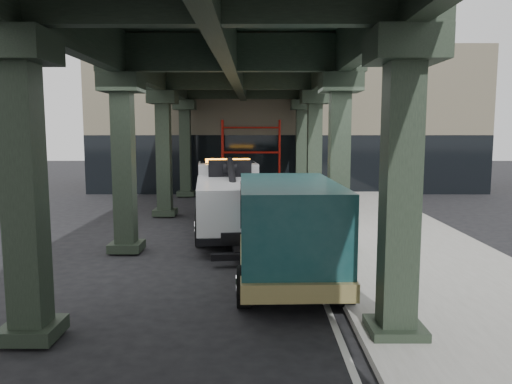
{
  "coord_description": "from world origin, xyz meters",
  "views": [
    {
      "loc": [
        0.32,
        -11.89,
        3.46
      ],
      "look_at": [
        0.29,
        2.32,
        1.7
      ],
      "focal_mm": 35.0,
      "sensor_mm": 36.0,
      "label": 1
    }
  ],
  "objects": [
    {
      "name": "ground",
      "position": [
        0.0,
        0.0,
        0.0
      ],
      "size": [
        90.0,
        90.0,
        0.0
      ],
      "primitive_type": "plane",
      "color": "black",
      "rests_on": "ground"
    },
    {
      "name": "sidewalk",
      "position": [
        4.5,
        2.0,
        0.07
      ],
      "size": [
        5.0,
        40.0,
        0.15
      ],
      "primitive_type": "cube",
      "color": "gray",
      "rests_on": "ground"
    },
    {
      "name": "lane_stripe",
      "position": [
        1.7,
        2.0,
        0.01
      ],
      "size": [
        0.12,
        38.0,
        0.01
      ],
      "primitive_type": "cube",
      "color": "silver",
      "rests_on": "ground"
    },
    {
      "name": "viaduct",
      "position": [
        -0.4,
        2.0,
        5.46
      ],
      "size": [
        7.4,
        32.0,
        6.4
      ],
      "color": "black",
      "rests_on": "ground"
    },
    {
      "name": "building",
      "position": [
        2.0,
        20.0,
        4.0
      ],
      "size": [
        22.0,
        10.0,
        8.0
      ],
      "primitive_type": "cube",
      "color": "#C6B793",
      "rests_on": "ground"
    },
    {
      "name": "scaffolding",
      "position": [
        0.0,
        14.64,
        2.11
      ],
      "size": [
        3.08,
        0.88,
        4.0
      ],
      "color": "red",
      "rests_on": "ground"
    },
    {
      "name": "tow_truck",
      "position": [
        -0.6,
        4.98,
        1.24
      ],
      "size": [
        2.95,
        7.93,
        2.54
      ],
      "rotation": [
        0.0,
        0.0,
        0.11
      ],
      "color": "black",
      "rests_on": "ground"
    },
    {
      "name": "towed_van",
      "position": [
        1.0,
        -0.57,
        1.25
      ],
      "size": [
        2.47,
        5.81,
        2.33
      ],
      "rotation": [
        0.0,
        0.0,
        0.03
      ],
      "color": "#10383A",
      "rests_on": "ground"
    }
  ]
}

